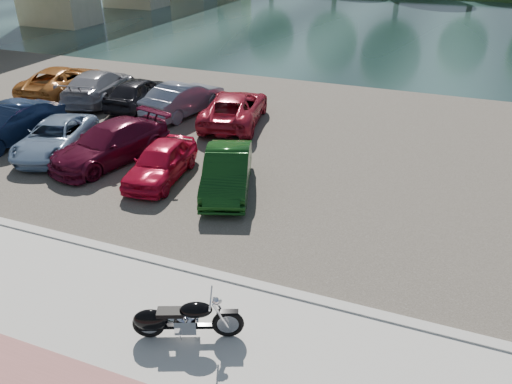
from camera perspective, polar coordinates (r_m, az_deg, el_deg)
ground at (r=11.54m, az=-11.24°, el=-14.81°), size 200.00×200.00×0.00m
promenade at (r=10.93m, az=-14.11°, el=-17.81°), size 60.00×6.00×0.10m
kerb at (r=12.79m, az=-6.58°, el=-9.04°), size 60.00×0.30×0.14m
parking_lot at (r=20.14m, az=5.22°, el=5.40°), size 60.00×18.00×0.04m
river at (r=47.81m, az=15.76°, el=17.79°), size 120.00×40.00×0.00m
motorcycle at (r=10.78m, az=-8.97°, el=-14.20°), size 2.22×1.12×1.05m
car_1 at (r=22.26m, az=-26.33°, el=6.92°), size 2.00×4.68×1.50m
car_2 at (r=20.58m, az=-21.98°, el=5.81°), size 3.16×4.77×1.22m
car_3 at (r=19.10m, az=-16.31°, el=5.38°), size 3.11×5.15×1.40m
car_4 at (r=17.30m, az=-10.84°, el=3.42°), size 1.88×3.87×1.27m
car_5 at (r=16.25m, az=-3.31°, el=2.36°), size 2.68×4.32×1.34m
car_6 at (r=27.94m, az=-21.19°, el=11.77°), size 2.97×5.48×1.46m
car_7 at (r=26.37m, az=-17.49°, el=11.52°), size 3.13×5.50×1.50m
car_8 at (r=24.86m, az=-13.19°, el=11.04°), size 1.82×4.29×1.45m
car_9 at (r=23.52m, az=-8.26°, el=10.55°), size 2.39×4.67×1.47m
car_10 at (r=22.12m, az=-2.48°, el=9.59°), size 3.23×5.38×1.40m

